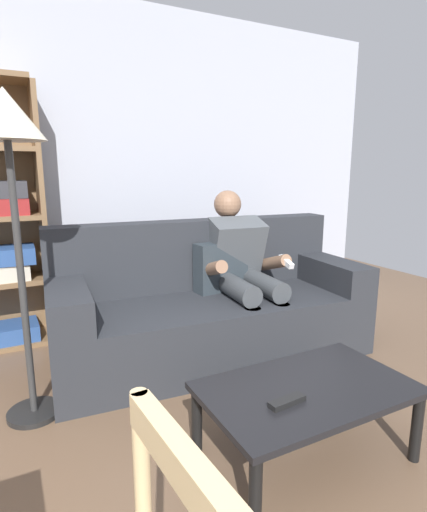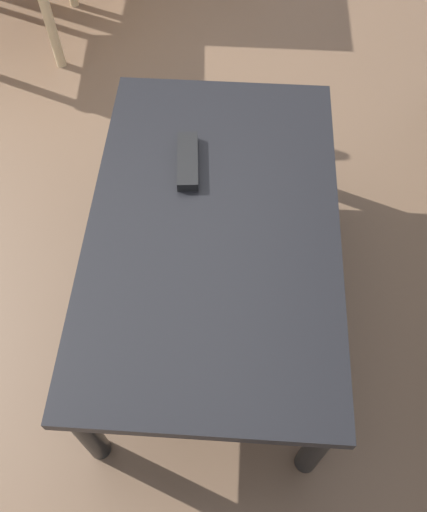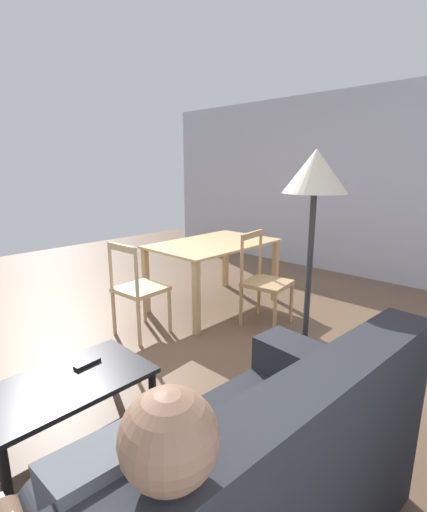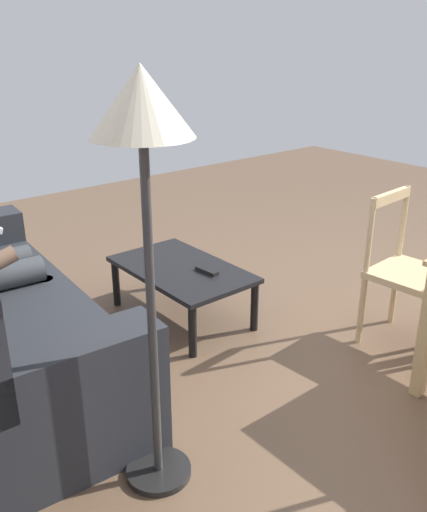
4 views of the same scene
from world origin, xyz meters
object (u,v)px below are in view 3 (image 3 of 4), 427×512
dining_chair_near_wall (264,281)px  coffee_table (67,388)px  dining_chair_facing_couch (138,289)px  floor_lamp (314,198)px  dining_table (213,252)px  tv_remote (87,364)px

dining_chair_near_wall → coffee_table: bearing=3.2°
dining_chair_near_wall → dining_chair_facing_couch: bearing=-34.8°
coffee_table → floor_lamp: bearing=139.3°
dining_table → coffee_table: bearing=21.5°
coffee_table → floor_lamp: size_ratio=0.56×
dining_table → floor_lamp: bearing=59.4°
tv_remote → floor_lamp: size_ratio=0.10×
dining_chair_near_wall → dining_table: bearing=-90.4°
tv_remote → dining_table: (-1.97, -0.77, 0.28)m
tv_remote → floor_lamp: (-0.92, 1.01, 1.05)m
tv_remote → floor_lamp: 1.72m
dining_table → dining_chair_near_wall: (0.00, 0.72, -0.20)m
tv_remote → dining_chair_near_wall: (-1.97, -0.05, 0.08)m
tv_remote → dining_chair_facing_couch: dining_chair_facing_couch is taller
coffee_table → dining_chair_facing_couch: (-1.10, -0.84, 0.14)m
coffee_table → dining_chair_facing_couch: size_ratio=1.03×
dining_chair_facing_couch → dining_table: bearing=-179.9°
coffee_table → dining_chair_facing_couch: dining_chair_facing_couch is taller
dining_chair_facing_couch → floor_lamp: (0.01, 1.78, 0.96)m
coffee_table → dining_chair_facing_couch: 1.39m
dining_chair_near_wall → floor_lamp: floor_lamp is taller
dining_chair_near_wall → floor_lamp: (1.05, 1.06, 0.96)m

